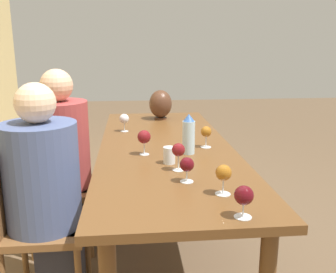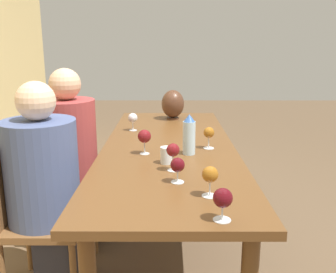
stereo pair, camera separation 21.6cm
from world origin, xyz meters
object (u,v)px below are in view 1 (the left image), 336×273
object	(u,v)px
wine_glass_3	(206,132)
person_near	(46,191)
water_bottle	(189,134)
wine_glass_4	(244,196)
person_far	(64,156)
chair_near	(32,219)
vase	(161,104)
wine_glass_2	(187,165)
wine_glass_1	(224,174)
wine_glass_6	(124,119)
water_tumbler	(169,155)
wine_glass_0	(144,137)
chair_far	(53,181)
wine_glass_5	(178,151)

from	to	relation	value
wine_glass_3	person_near	xyz separation A→B (m)	(-0.32, 0.93, -0.23)
water_bottle	wine_glass_4	bearing A→B (deg)	-174.67
wine_glass_3	person_far	xyz separation A→B (m)	(0.25, 0.93, -0.21)
chair_near	person_far	xyz separation A→B (m)	(0.57, -0.09, 0.18)
vase	wine_glass_3	world-z (taller)	vase
wine_glass_2	chair_near	distance (m)	0.93
wine_glass_1	wine_glass_6	world-z (taller)	wine_glass_1
wine_glass_1	person_near	size ratio (longest dim) A/B	0.11
water_tumbler	vase	size ratio (longest dim) A/B	0.37
water_tumbler	chair_near	bearing A→B (deg)	91.49
vase	water_bottle	bearing A→B (deg)	-175.34
wine_glass_0	wine_glass_6	world-z (taller)	wine_glass_0
wine_glass_0	wine_glass_6	size ratio (longest dim) A/B	1.12
wine_glass_2	water_bottle	bearing A→B (deg)	-9.56
person_near	person_far	size ratio (longest dim) A/B	0.98
vase	chair_near	world-z (taller)	vase
water_tumbler	person_far	size ratio (longest dim) A/B	0.07
vase	person_near	bearing A→B (deg)	150.03
chair_near	water_bottle	bearing A→B (deg)	-77.46
water_tumbler	person_far	world-z (taller)	person_far
water_tumbler	wine_glass_6	xyz separation A→B (m)	(0.79, 0.26, 0.05)
wine_glass_2	chair_far	world-z (taller)	chair_far
water_tumbler	wine_glass_4	xyz separation A→B (m)	(-0.68, -0.21, 0.04)
wine_glass_3	water_tumbler	bearing A→B (deg)	138.63
chair_near	chair_far	distance (m)	0.57
wine_glass_3	water_bottle	bearing A→B (deg)	132.96
wine_glass_3	wine_glass_4	size ratio (longest dim) A/B	1.07
wine_glass_5	person_far	world-z (taller)	person_far
wine_glass_4	chair_far	size ratio (longest dim) A/B	0.14
wine_glass_3	wine_glass_5	xyz separation A→B (m)	(-0.42, 0.23, 0.01)
wine_glass_1	chair_far	world-z (taller)	wine_glass_1
wine_glass_3	wine_glass_6	xyz separation A→B (m)	(0.49, 0.52, -0.00)
wine_glass_1	wine_glass_6	bearing A→B (deg)	19.84
chair_near	wine_glass_0	bearing A→B (deg)	-72.36
water_tumbler	wine_glass_3	bearing A→B (deg)	-41.37
vase	wine_glass_4	bearing A→B (deg)	-175.04
wine_glass_1	water_bottle	bearing A→B (deg)	5.19
wine_glass_1	chair_near	xyz separation A→B (m)	(0.43, 0.95, -0.38)
water_tumbler	person_far	distance (m)	0.88
wine_glass_1	wine_glass_4	bearing A→B (deg)	-174.28
wine_glass_2	person_far	bearing A→B (deg)	40.74
water_bottle	chair_near	distance (m)	1.00
water_bottle	wine_glass_1	xyz separation A→B (m)	(-0.63, -0.06, -0.02)
wine_glass_6	chair_near	xyz separation A→B (m)	(-0.81, 0.50, -0.38)
wine_glass_1	wine_glass_3	bearing A→B (deg)	-5.55
wine_glass_2	wine_glass_3	bearing A→B (deg)	-19.58
wine_glass_5	chair_near	xyz separation A→B (m)	(0.10, 0.79, -0.39)
vase	wine_glass_5	distance (m)	1.34
wine_glass_5	person_near	world-z (taller)	person_near
chair_far	person_far	size ratio (longest dim) A/B	0.72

